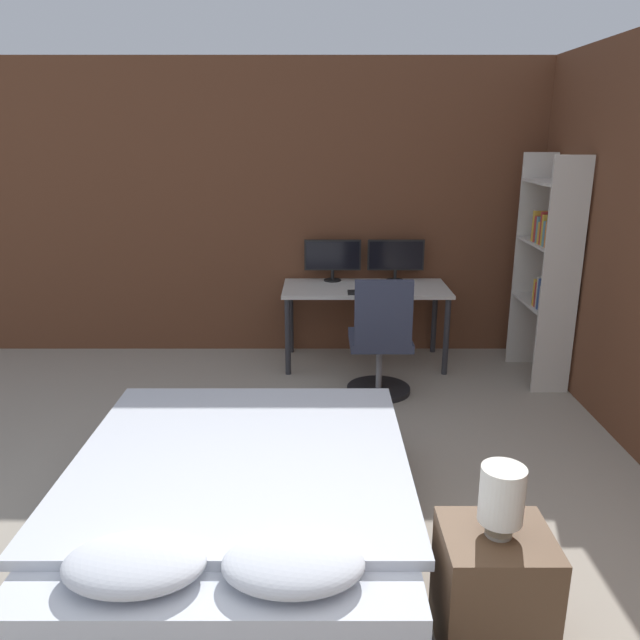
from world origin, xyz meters
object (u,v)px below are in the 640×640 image
Objects in this scene: bed at (240,506)px; desk at (365,296)px; bedside_lamp at (501,495)px; monitor_left at (332,257)px; computer_mouse at (397,291)px; office_chair at (380,347)px; keyboard at (367,292)px; nightstand at (493,589)px; bookshelf at (549,259)px; monitor_right at (395,257)px.

desk is (0.81, 2.69, 0.41)m from bed.
monitor_left reaches higher than bedside_lamp.
bed is 2.73m from computer_mouse.
office_chair is (-0.19, -0.51, -0.33)m from computer_mouse.
bed is at bearing -108.37° from keyboard.
nightstand is at bearing -85.11° from office_chair.
desk reaches higher than nightstand.
office_chair is (-0.22, 2.59, 0.15)m from nightstand.
computer_mouse is (-0.03, 3.10, 0.04)m from bedside_lamp.
bed is 3.90× the size of nightstand.
keyboard is at bearing 173.41° from bookshelf.
bookshelf reaches higher than monitor_right.
bookshelf reaches higher than desk.
bedside_lamp reaches higher than keyboard.
office_chair is at bearing 94.89° from bedside_lamp.
bedside_lamp is at bearing -111.97° from bookshelf.
office_chair is (0.37, -0.99, -0.54)m from monitor_left.
bed is 2.14m from office_chair.
nightstand is at bearing -84.58° from keyboard.
bookshelf is (1.47, -0.17, 0.33)m from keyboard.
desk is 2.83× the size of monitor_left.
office_chair is at bearing -102.46° from monitor_right.
desk is at bearing 164.43° from bookshelf.
monitor_right is at bearing 58.86° from keyboard.
bedside_lamp is (1.11, -0.64, 0.47)m from bed.
monitor_left is (-0.29, 0.24, 0.31)m from desk.
desk reaches higher than bed.
bookshelf is at bearing -28.98° from monitor_right.
computer_mouse is 0.07× the size of office_chair.
nightstand is 7.45× the size of computer_mouse.
office_chair is at bearing -81.91° from keyboard.
monitor_right reaches higher than nightstand.
monitor_left is (-0.59, 3.58, 0.25)m from bedside_lamp.
desk is at bearing -39.81° from monitor_left.
bedside_lamp reaches higher than bed.
nightstand is at bearing 0.00° from bedside_lamp.
office_chair is at bearing -110.24° from computer_mouse.
desk is at bearing 95.03° from bedside_lamp.
computer_mouse is (-0.03, 3.10, 0.48)m from nightstand.
monitor_right is 0.28× the size of bookshelf.
bed is 3.22m from monitor_right.
bookshelf is (1.40, 0.34, 0.65)m from office_chair.
bookshelf is (1.21, -0.17, 0.32)m from computer_mouse.
monitor_left is 1.19m from office_chair.
desk is 0.49m from monitor_right.
desk is (-0.29, 3.34, 0.38)m from nightstand.
office_chair is 1.58m from bookshelf.
bed is at bearing -114.56° from office_chair.
bedside_lamp reaches higher than computer_mouse.
desk is 21.16× the size of computer_mouse.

